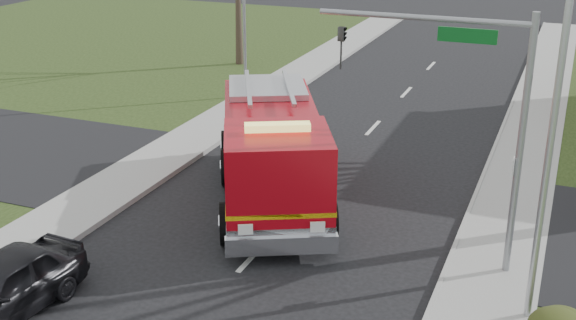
% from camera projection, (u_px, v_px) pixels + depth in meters
% --- Properties ---
extents(ground, '(120.00, 120.00, 0.00)m').
position_uv_depth(ground, '(254.00, 256.00, 19.74)').
color(ground, black).
rests_on(ground, ground).
extents(sidewalk_right, '(2.40, 80.00, 0.15)m').
position_uv_depth(sidewalk_right, '(485.00, 298.00, 17.54)').
color(sidewalk_right, gray).
rests_on(sidewalk_right, ground).
extents(sidewalk_left, '(2.40, 80.00, 0.15)m').
position_uv_depth(sidewalk_left, '(68.00, 217.00, 21.88)').
color(sidewalk_left, gray).
rests_on(sidewalk_left, ground).
extents(traffic_signal_mast, '(5.29, 0.18, 6.80)m').
position_uv_depth(traffic_signal_mast, '(471.00, 95.00, 17.54)').
color(traffic_signal_mast, gray).
rests_on(traffic_signal_mast, ground).
extents(streetlight_pole, '(1.48, 0.16, 8.40)m').
position_uv_depth(streetlight_pole, '(548.00, 135.00, 15.19)').
color(streetlight_pole, '#B7BABF').
rests_on(streetlight_pole, ground).
extents(utility_pole_far, '(0.14, 0.14, 7.00)m').
position_uv_depth(utility_pole_far, '(244.00, 25.00, 33.01)').
color(utility_pole_far, gray).
rests_on(utility_pole_far, ground).
extents(fire_engine, '(6.48, 9.06, 3.49)m').
position_uv_depth(fire_engine, '(272.00, 155.00, 22.61)').
color(fire_engine, '#9F0711').
rests_on(fire_engine, ground).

